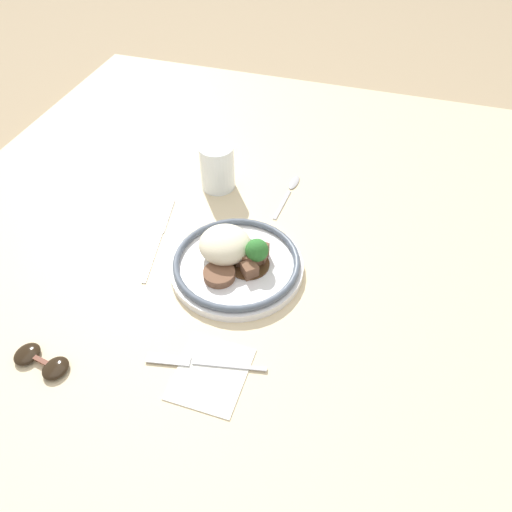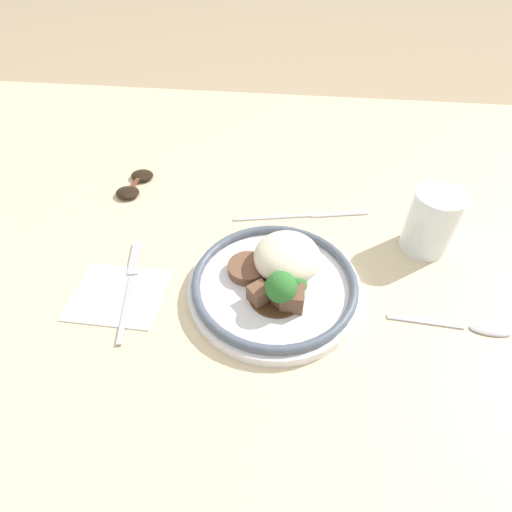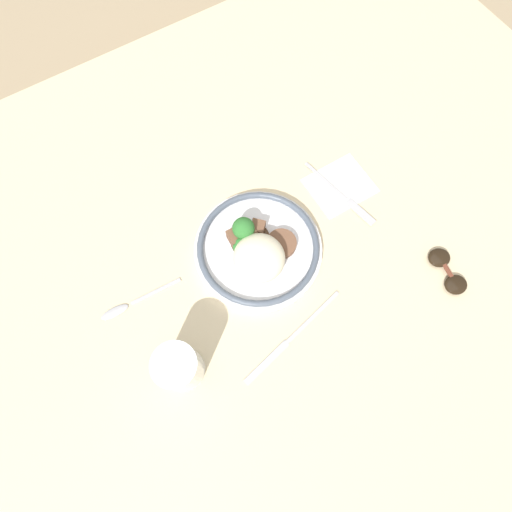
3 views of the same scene
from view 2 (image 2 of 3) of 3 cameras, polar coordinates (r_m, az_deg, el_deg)
name	(u,v)px [view 2 (image 2 of 3)]	position (r m, az deg, el deg)	size (l,w,h in m)	color
ground_plane	(256,294)	(0.62, -0.02, -5.50)	(8.00, 8.00, 0.00)	#998466
dining_table	(256,285)	(0.60, -0.02, -4.19)	(1.58, 1.27, 0.04)	beige
napkin	(118,295)	(0.59, -19.14, -5.26)	(0.13, 0.11, 0.00)	silver
plate	(277,279)	(0.55, 3.09, -3.28)	(0.24, 0.24, 0.07)	white
juice_glass	(430,225)	(0.66, 23.63, 4.11)	(0.07, 0.07, 0.10)	orange
fork	(132,278)	(0.61, -17.33, -2.97)	(0.05, 0.19, 0.00)	#ADADB2
knife	(307,215)	(0.69, 7.25, 5.77)	(0.23, 0.06, 0.00)	#ADADB2
spoon	(474,328)	(0.60, 28.67, -9.04)	(0.16, 0.02, 0.01)	#ADADB2
sunglasses	(135,184)	(0.78, -16.89, 9.85)	(0.06, 0.10, 0.01)	black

